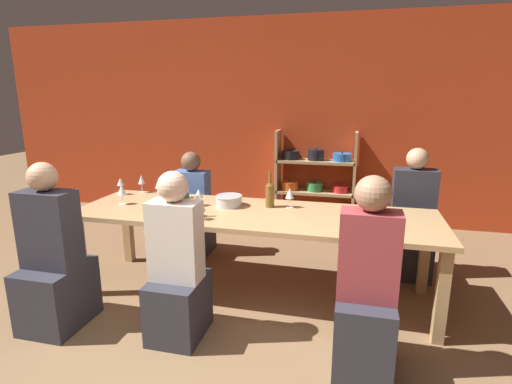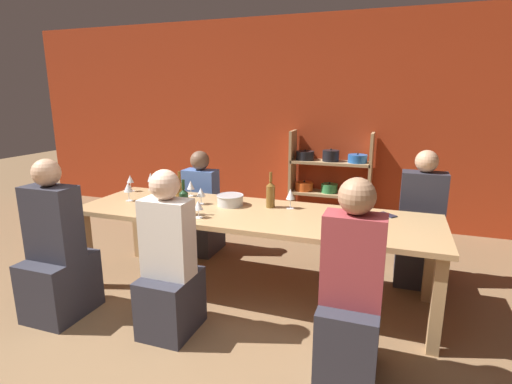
{
  "view_description": "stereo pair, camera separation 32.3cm",
  "coord_description": "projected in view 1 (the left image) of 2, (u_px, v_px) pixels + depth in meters",
  "views": [
    {
      "loc": [
        0.83,
        -1.59,
        1.7
      ],
      "look_at": [
        0.04,
        1.61,
        0.89
      ],
      "focal_mm": 28.0,
      "sensor_mm": 36.0,
      "label": 1
    },
    {
      "loc": [
        1.14,
        -1.5,
        1.7
      ],
      "look_at": [
        0.04,
        1.61,
        0.89
      ],
      "focal_mm": 28.0,
      "sensor_mm": 36.0,
      "label": 2
    }
  ],
  "objects": [
    {
      "name": "wine_glass_red_a",
      "position": [
        290.0,
        194.0,
        3.45
      ],
      "size": [
        0.07,
        0.07,
        0.17
      ],
      "color": "white",
      "rests_on": "dining_table"
    },
    {
      "name": "person_far_b",
      "position": [
        411.0,
        229.0,
        3.81
      ],
      "size": [
        0.39,
        0.48,
        1.23
      ],
      "rotation": [
        0.0,
        0.0,
        3.14
      ],
      "color": "#2D2D38",
      "rests_on": "ground_plane"
    },
    {
      "name": "wine_bottle_dark",
      "position": [
        177.0,
        194.0,
        3.47
      ],
      "size": [
        0.08,
        0.08,
        0.3
      ],
      "color": "brown",
      "rests_on": "dining_table"
    },
    {
      "name": "cell_phone",
      "position": [
        385.0,
        211.0,
        3.35
      ],
      "size": [
        0.16,
        0.15,
        0.01
      ],
      "color": "#1E2338",
      "rests_on": "dining_table"
    },
    {
      "name": "wine_bottle_amber",
      "position": [
        270.0,
        194.0,
        3.46
      ],
      "size": [
        0.08,
        0.08,
        0.31
      ],
      "color": "brown",
      "rests_on": "dining_table"
    },
    {
      "name": "shelf_unit",
      "position": [
        316.0,
        185.0,
        5.31
      ],
      "size": [
        1.05,
        0.3,
        1.24
      ],
      "color": "tan",
      "rests_on": "ground_plane"
    },
    {
      "name": "person_near_c",
      "position": [
        54.0,
        268.0,
        2.94
      ],
      "size": [
        0.4,
        0.5,
        1.25
      ],
      "color": "#2D2D38",
      "rests_on": "ground_plane"
    },
    {
      "name": "person_near_a",
      "position": [
        366.0,
        299.0,
        2.46
      ],
      "size": [
        0.36,
        0.44,
        1.25
      ],
      "color": "#2D2D38",
      "rests_on": "ground_plane"
    },
    {
      "name": "wine_glass_empty_b",
      "position": [
        159.0,
        184.0,
        3.8
      ],
      "size": [
        0.07,
        0.07,
        0.18
      ],
      "color": "white",
      "rests_on": "dining_table"
    },
    {
      "name": "dining_table",
      "position": [
        253.0,
        220.0,
        3.35
      ],
      "size": [
        3.03,
        0.92,
        0.74
      ],
      "color": "tan",
      "rests_on": "ground_plane"
    },
    {
      "name": "wine_glass_red_c",
      "position": [
        142.0,
        180.0,
        3.98
      ],
      "size": [
        0.07,
        0.07,
        0.18
      ],
      "color": "white",
      "rests_on": "dining_table"
    },
    {
      "name": "wine_glass_red_d",
      "position": [
        201.0,
        207.0,
        3.12
      ],
      "size": [
        0.08,
        0.08,
        0.14
      ],
      "color": "white",
      "rests_on": "dining_table"
    },
    {
      "name": "wine_glass_empty_a",
      "position": [
        122.0,
        190.0,
        3.55
      ],
      "size": [
        0.08,
        0.08,
        0.18
      ],
      "color": "white",
      "rests_on": "dining_table"
    },
    {
      "name": "person_far_a",
      "position": [
        193.0,
        216.0,
        4.32
      ],
      "size": [
        0.36,
        0.45,
        1.12
      ],
      "rotation": [
        0.0,
        0.0,
        3.14
      ],
      "color": "#2D2D38",
      "rests_on": "ground_plane"
    },
    {
      "name": "person_near_b",
      "position": [
        177.0,
        277.0,
        2.8
      ],
      "size": [
        0.35,
        0.44,
        1.21
      ],
      "color": "#2D2D38",
      "rests_on": "ground_plane"
    },
    {
      "name": "wine_bottle_green",
      "position": [
        185.0,
        203.0,
        3.18
      ],
      "size": [
        0.07,
        0.07,
        0.29
      ],
      "color": "#19381E",
      "rests_on": "dining_table"
    },
    {
      "name": "wine_glass_white_a",
      "position": [
        199.0,
        194.0,
        3.51
      ],
      "size": [
        0.08,
        0.08,
        0.15
      ],
      "color": "white",
      "rests_on": "dining_table"
    },
    {
      "name": "wall_back_red",
      "position": [
        293.0,
        121.0,
        5.39
      ],
      "size": [
        8.8,
        0.06,
        2.7
      ],
      "color": "#B23819",
      "rests_on": "ground_plane"
    },
    {
      "name": "wine_glass_white_b",
      "position": [
        185.0,
        187.0,
        3.78
      ],
      "size": [
        0.07,
        0.07,
        0.15
      ],
      "color": "white",
      "rests_on": "dining_table"
    },
    {
      "name": "mixing_bowl",
      "position": [
        229.0,
        200.0,
        3.51
      ],
      "size": [
        0.24,
        0.24,
        0.1
      ],
      "color": "#B7BABC",
      "rests_on": "dining_table"
    },
    {
      "name": "wine_glass_red_b",
      "position": [
        120.0,
        182.0,
        3.9
      ],
      "size": [
        0.07,
        0.07,
        0.17
      ],
      "color": "white",
      "rests_on": "dining_table"
    }
  ]
}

